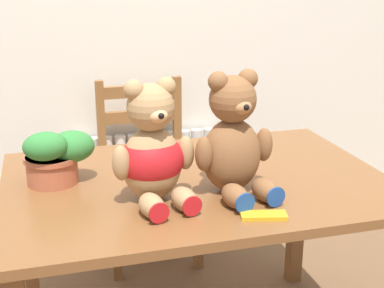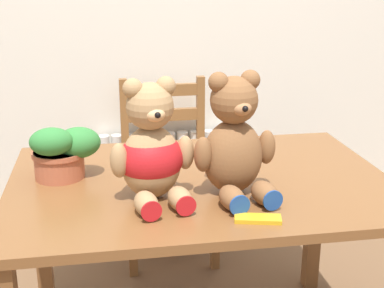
% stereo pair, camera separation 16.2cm
% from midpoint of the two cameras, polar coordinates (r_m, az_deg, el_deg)
% --- Properties ---
extents(radiator, '(0.77, 0.10, 0.56)m').
position_cam_midpoint_polar(radiator, '(2.95, -6.33, -4.72)').
color(radiator, silver).
rests_on(radiator, ground_plane).
extents(dining_table, '(1.27, 0.88, 0.72)m').
position_cam_midpoint_polar(dining_table, '(1.83, -2.06, -6.59)').
color(dining_table, brown).
rests_on(dining_table, ground_plane).
extents(wooden_chair_behind, '(0.44, 0.44, 0.87)m').
position_cam_midpoint_polar(wooden_chair_behind, '(2.69, -6.60, -2.72)').
color(wooden_chair_behind, brown).
rests_on(wooden_chair_behind, ground_plane).
extents(teddy_bear_left, '(0.26, 0.29, 0.37)m').
position_cam_midpoint_polar(teddy_bear_left, '(1.59, -7.12, -1.03)').
color(teddy_bear_left, tan).
rests_on(teddy_bear_left, dining_table).
extents(teddy_bear_right, '(0.27, 0.29, 0.38)m').
position_cam_midpoint_polar(teddy_bear_right, '(1.64, 1.67, 0.23)').
color(teddy_bear_right, brown).
rests_on(teddy_bear_right, dining_table).
extents(potted_plant, '(0.23, 0.20, 0.19)m').
position_cam_midpoint_polar(potted_plant, '(1.80, -16.92, -1.23)').
color(potted_plant, '#B25B3D').
rests_on(potted_plant, dining_table).
extents(chocolate_bar, '(0.14, 0.08, 0.01)m').
position_cam_midpoint_polar(chocolate_bar, '(1.52, 4.62, -7.68)').
color(chocolate_bar, gold).
rests_on(chocolate_bar, dining_table).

